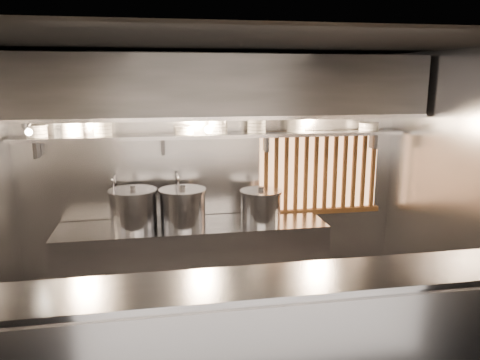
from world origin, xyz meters
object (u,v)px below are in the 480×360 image
object	(u,v)px
stock_pot_mid	(183,207)
pendant_bulb	(209,130)
heat_lamp	(26,126)
stock_pot_left	(133,209)
stock_pot_right	(261,206)

from	to	relation	value
stock_pot_mid	pendant_bulb	bearing A→B (deg)	15.12
heat_lamp	stock_pot_mid	size ratio (longest dim) A/B	0.60
heat_lamp	stock_pot_left	xyz separation A→B (m)	(0.95, 0.29, -0.95)
pendant_bulb	stock_pot_mid	xyz separation A→B (m)	(-0.31, -0.08, -0.85)
pendant_bulb	stock_pot_right	bearing A→B (deg)	-7.88
heat_lamp	stock_pot_right	world-z (taller)	heat_lamp
pendant_bulb	stock_pot_mid	distance (m)	0.91
pendant_bulb	stock_pot_left	world-z (taller)	pendant_bulb
stock_pot_mid	stock_pot_right	world-z (taller)	stock_pot_mid
stock_pot_left	heat_lamp	bearing A→B (deg)	-163.03
pendant_bulb	stock_pot_right	distance (m)	1.05
stock_pot_mid	stock_pot_left	bearing A→B (deg)	177.46
stock_pot_left	stock_pot_right	world-z (taller)	stock_pot_left
stock_pot_left	stock_pot_mid	size ratio (longest dim) A/B	0.97
heat_lamp	stock_pot_mid	world-z (taller)	heat_lamp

